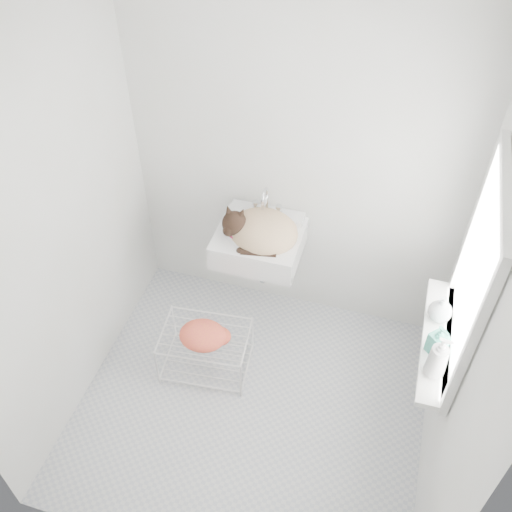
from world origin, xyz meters
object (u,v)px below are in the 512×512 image
(sink, at_px, (259,233))
(bottle_a, at_px, (433,373))
(bottle_c, at_px, (438,318))
(cat, at_px, (260,231))
(wire_rack, at_px, (206,352))
(bottle_b, at_px, (435,351))

(sink, relative_size, bottle_a, 2.37)
(bottle_a, xyz_separation_m, bottle_c, (0.00, 0.38, 0.00))
(sink, bearing_deg, bottle_a, -33.76)
(cat, distance_m, wire_rack, 0.92)
(cat, height_order, bottle_a, cat)
(cat, bearing_deg, bottle_b, -23.27)
(bottle_a, height_order, bottle_b, bottle_a)
(cat, distance_m, bottle_c, 1.22)
(cat, distance_m, bottle_b, 1.31)
(bottle_a, bearing_deg, wire_rack, 169.36)
(bottle_c, bearing_deg, bottle_a, -90.00)
(cat, xyz_separation_m, bottle_a, (1.15, -0.76, -0.04))
(sink, distance_m, bottle_a, 1.40)
(bottle_c, bearing_deg, wire_rack, -175.03)
(sink, relative_size, wire_rack, 0.98)
(cat, height_order, bottle_c, cat)
(bottle_a, bearing_deg, sink, 146.24)
(cat, bearing_deg, wire_rack, -110.14)
(wire_rack, height_order, bottle_b, bottle_b)
(sink, relative_size, bottle_b, 2.87)
(cat, xyz_separation_m, bottle_c, (1.15, -0.38, -0.04))
(wire_rack, height_order, bottle_a, bottle_a)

